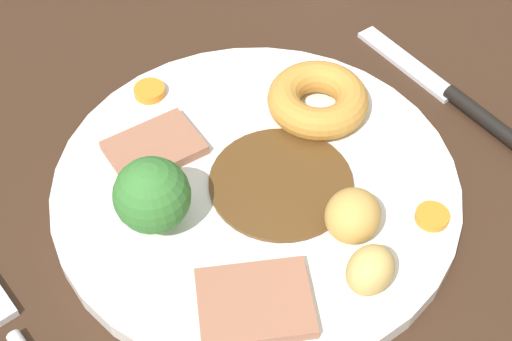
# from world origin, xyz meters

# --- Properties ---
(dining_table) EXTENTS (1.20, 0.84, 0.04)m
(dining_table) POSITION_xyz_m (0.00, 0.00, 0.02)
(dining_table) COLOR #382316
(dining_table) RESTS_ON ground
(dinner_plate) EXTENTS (0.29, 0.29, 0.01)m
(dinner_plate) POSITION_xyz_m (0.04, -0.01, 0.04)
(dinner_plate) COLOR white
(dinner_plate) RESTS_ON dining_table
(gravy_pool) EXTENTS (0.10, 0.10, 0.00)m
(gravy_pool) POSITION_xyz_m (0.05, -0.03, 0.05)
(gravy_pool) COLOR #563819
(gravy_pool) RESTS_ON dinner_plate
(meat_slice_main) EXTENTS (0.07, 0.06, 0.01)m
(meat_slice_main) POSITION_xyz_m (-0.00, 0.05, 0.05)
(meat_slice_main) COLOR #9E664C
(meat_slice_main) RESTS_ON dinner_plate
(meat_slice_under) EXTENTS (0.09, 0.08, 0.01)m
(meat_slice_under) POSITION_xyz_m (-0.03, -0.09, 0.05)
(meat_slice_under) COLOR #9E664C
(meat_slice_under) RESTS_ON dinner_plate
(yorkshire_pudding) EXTENTS (0.08, 0.08, 0.02)m
(yorkshire_pudding) POSITION_xyz_m (0.12, 0.01, 0.06)
(yorkshire_pudding) COLOR #C68938
(yorkshire_pudding) RESTS_ON dinner_plate
(roast_potato_left) EXTENTS (0.05, 0.05, 0.04)m
(roast_potato_left) POSITION_xyz_m (0.06, -0.09, 0.07)
(roast_potato_left) COLOR tan
(roast_potato_left) RESTS_ON dinner_plate
(roast_potato_right) EXTENTS (0.04, 0.03, 0.03)m
(roast_potato_right) POSITION_xyz_m (0.04, -0.12, 0.07)
(roast_potato_right) COLOR #D8B260
(roast_potato_right) RESTS_ON dinner_plate
(carrot_coin_front) EXTENTS (0.02, 0.02, 0.01)m
(carrot_coin_front) POSITION_xyz_m (0.10, -0.12, 0.05)
(carrot_coin_front) COLOR orange
(carrot_coin_front) RESTS_ON dinner_plate
(carrot_coin_back) EXTENTS (0.02, 0.02, 0.01)m
(carrot_coin_back) POSITION_xyz_m (0.03, 0.11, 0.05)
(carrot_coin_back) COLOR orange
(carrot_coin_back) RESTS_ON dinner_plate
(broccoli_floret) EXTENTS (0.05, 0.05, 0.06)m
(broccoli_floret) POSITION_xyz_m (-0.04, -0.00, 0.08)
(broccoli_floret) COLOR #8CB766
(broccoli_floret) RESTS_ON dinner_plate
(knife) EXTENTS (0.03, 0.19, 0.01)m
(knife) POSITION_xyz_m (0.22, -0.05, 0.04)
(knife) COLOR black
(knife) RESTS_ON dining_table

